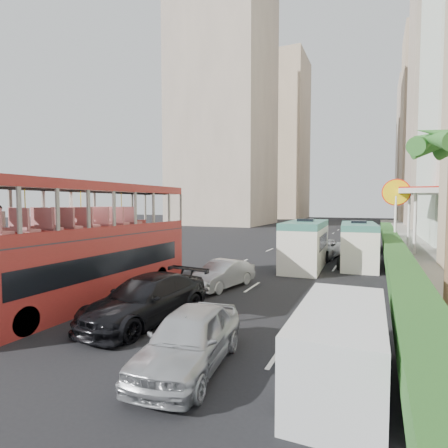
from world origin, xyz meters
The scene contains 18 objects.
ground_plane centered at (0.00, 0.00, 0.00)m, with size 200.00×200.00×0.00m, color black.
double_decker_bus centered at (-6.00, 0.00, 2.53)m, with size 2.50×11.00×5.06m, color #9F2A25.
car_silver_lane_a centered at (-1.74, 4.32, 0.00)m, with size 1.42×4.08×1.35m, color #B1B3B8.
car_silver_lane_b centered at (0.96, -3.77, 0.00)m, with size 1.79×4.45×1.52m, color #B1B3B8.
car_black centered at (-2.18, -1.30, 0.00)m, with size 2.22×5.46×1.58m, color black.
van_asset centered at (1.39, 16.35, 0.00)m, with size 2.33×5.04×1.40m, color silver.
minibus_near centered at (0.97, 11.61, 1.52)m, with size 2.28×6.84×3.03m, color silver.
minibus_far centered at (4.12, 13.69, 1.44)m, with size 2.16×6.49×2.88m, color silver.
panel_van_near centered at (4.56, -3.18, 0.92)m, with size 1.83×4.58×1.83m, color silver.
panel_van_far centered at (4.29, 22.06, 1.05)m, with size 2.10×5.26×2.10m, color silver.
sidewalk centered at (9.00, 25.00, 0.09)m, with size 6.00×120.00×0.18m, color #99968C.
kerb_wall centered at (6.20, 14.00, 0.68)m, with size 0.30×44.00×1.00m, color silver.
hedge centered at (6.20, 14.00, 1.53)m, with size 1.10×44.00×0.70m, color #2D6626.
shell_station centered at (10.00, 23.00, 2.75)m, with size 6.50×8.00×5.50m, color silver.
tower_far_a centered at (17.00, 82.00, 22.00)m, with size 14.00×14.00×44.00m, color tan.
tower_far_b centered at (17.00, 104.00, 20.00)m, with size 14.00×14.00×40.00m, color #B6A38F.
tower_left_a centered at (-24.00, 55.00, 26.00)m, with size 18.00×18.00×52.00m, color #B6A38F.
tower_left_b centered at (-22.00, 90.00, 23.00)m, with size 16.00×16.00×46.00m, color tan.
Camera 1 is at (5.25, -11.35, 4.17)m, focal length 28.00 mm.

